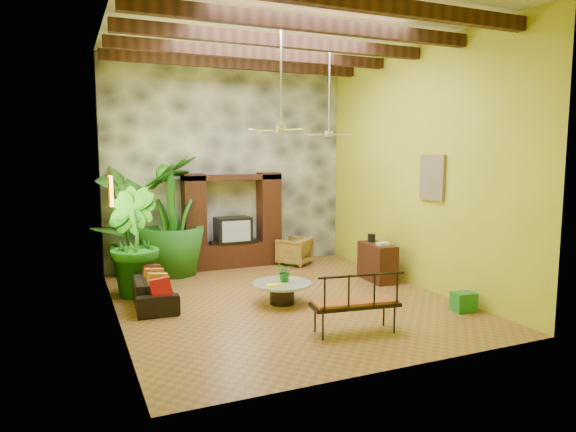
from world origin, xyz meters
name	(u,v)px	position (x,y,z in m)	size (l,w,h in m)	color
ground	(283,300)	(0.00, 0.00, 0.00)	(7.00, 7.00, 0.00)	brown
ceiling	(283,28)	(0.00, 0.00, 5.00)	(6.00, 7.00, 0.02)	silver
back_wall	(228,164)	(0.00, 3.50, 2.50)	(6.00, 0.02, 5.00)	#ACAD27
left_wall	(112,171)	(-3.00, 0.00, 2.50)	(0.02, 7.00, 5.00)	#ACAD27
right_wall	(415,167)	(3.00, 0.00, 2.50)	(0.02, 7.00, 5.00)	#ACAD27
stone_accent_wall	(228,165)	(0.00, 3.44, 2.50)	(5.98, 0.10, 4.98)	#3C3E44
ceiling_beams	(283,41)	(0.00, 0.00, 4.78)	(5.95, 5.36, 0.22)	#371B11
entertainment_center	(233,228)	(0.00, 3.14, 0.97)	(2.40, 0.55, 2.30)	black
ceiling_fan_front	(281,117)	(-0.20, -0.40, 3.40)	(1.28, 1.28, 1.86)	silver
ceiling_fan_back	(329,124)	(1.60, 1.20, 3.40)	(1.28, 1.28, 1.86)	silver
wall_art_mask	(111,191)	(-2.96, 1.00, 2.10)	(0.06, 0.32, 0.55)	gold
wall_art_painting	(432,178)	(2.96, -0.60, 2.30)	(0.06, 0.70, 0.90)	navy
sofa	(154,290)	(-2.30, 0.70, 0.27)	(1.83, 0.71, 0.53)	black
wicker_armchair	(295,251)	(1.48, 2.75, 0.34)	(0.73, 0.75, 0.68)	brown
tall_plant_a	(125,221)	(-2.52, 3.09, 1.28)	(1.34, 0.91, 2.55)	#28671B
tall_plant_b	(132,242)	(-2.57, 1.50, 1.06)	(1.17, 0.94, 2.12)	#1A641A
tall_plant_c	(172,216)	(-1.51, 2.90, 1.36)	(1.53, 1.53, 2.73)	#206019
coffee_table	(282,290)	(-0.12, -0.23, 0.26)	(1.09, 1.09, 0.40)	black
centerpiece_plant	(285,272)	(-0.03, -0.16, 0.58)	(0.33, 0.29, 0.37)	#1C6A1E
yellow_tray	(274,285)	(-0.34, -0.39, 0.41)	(0.25, 0.18, 0.03)	#F8FF1B
iron_bench	(358,300)	(0.32, -2.19, 0.55)	(1.43, 0.69, 0.57)	black
side_console	(377,262)	(2.48, 0.55, 0.41)	(0.46, 1.02, 0.82)	#3D1F13
green_bin	(464,302)	(2.65, -1.94, 0.17)	(0.39, 0.29, 0.34)	#217F38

